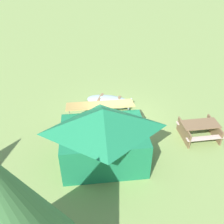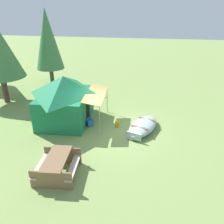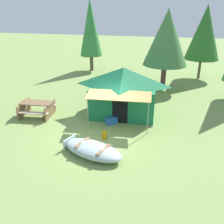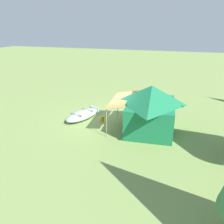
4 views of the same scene
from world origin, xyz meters
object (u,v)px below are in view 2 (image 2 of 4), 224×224
Objects in this scene: pine_tree_side at (48,39)px; beached_rowboat at (143,126)px; cooler_box at (89,122)px; canvas_cabin_tent at (65,98)px; picnic_table at (57,164)px; fuel_can at (117,124)px.

beached_rowboat is at bearing -130.64° from pine_tree_side.
pine_tree_side is (6.86, 5.17, 3.33)m from cooler_box.
beached_rowboat reaches higher than cooler_box.
canvas_cabin_tent reaches higher than picnic_table.
pine_tree_side reaches higher than beached_rowboat.
beached_rowboat is 11.09m from pine_tree_side.
pine_tree_side is at bearing 36.99° from cooler_box.
beached_rowboat is 8.04× the size of fuel_can.
canvas_cabin_tent is 6.80× the size of cooler_box.
picnic_table reaches higher than beached_rowboat.
fuel_can is at bearing -87.77° from cooler_box.
beached_rowboat is 4.98m from picnic_table.
picnic_table is at bearing 144.05° from beached_rowboat.
cooler_box is at bearing -143.01° from pine_tree_side.
pine_tree_side is at bearing 44.53° from fuel_can.
pine_tree_side reaches higher than canvas_cabin_tent.
beached_rowboat reaches higher than fuel_can.
picnic_table is at bearing 179.39° from cooler_box.
beached_rowboat is 1.36m from fuel_can.
picnic_table is at bearing -154.89° from pine_tree_side.
canvas_cabin_tent is 7.88m from pine_tree_side.
fuel_can is at bearing -135.47° from pine_tree_side.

